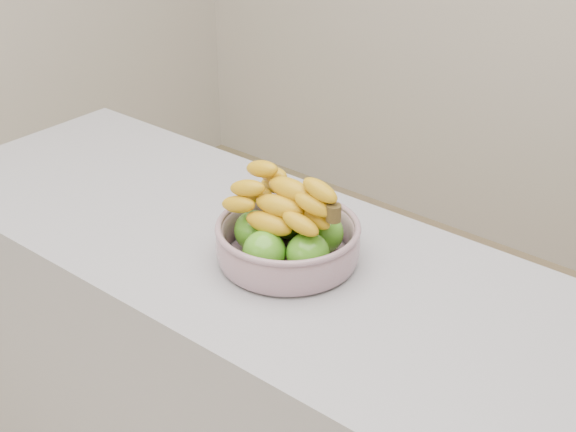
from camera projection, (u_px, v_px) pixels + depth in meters
The scene contains 1 object.
fruit_bowl at pixel (288, 236), 1.55m from camera, with size 0.28×0.28×0.18m.
Camera 1 is at (0.78, -0.81, 1.74)m, focal length 50.00 mm.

